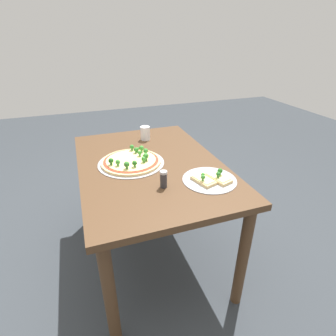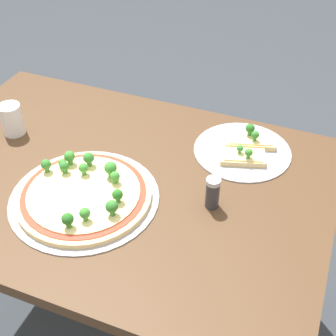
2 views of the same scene
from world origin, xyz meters
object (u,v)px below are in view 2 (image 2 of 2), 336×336
object	(u,v)px
dining_table	(115,201)
condiment_shaker	(213,193)
drinking_cup	(12,119)
pizza_tray_whole	(84,194)
pizza_tray_slice	(245,149)

from	to	relation	value
dining_table	condiment_shaker	bearing A→B (deg)	178.29
drinking_cup	condiment_shaker	bearing A→B (deg)	172.87
pizza_tray_whole	condiment_shaker	distance (m)	0.33
dining_table	pizza_tray_slice	world-z (taller)	pizza_tray_slice
pizza_tray_slice	pizza_tray_whole	bearing A→B (deg)	45.62
pizza_tray_whole	drinking_cup	distance (m)	0.39
dining_table	condiment_shaker	xyz separation A→B (m)	(-0.29, 0.01, 0.14)
pizza_tray_slice	condiment_shaker	size ratio (longest dim) A/B	3.19
dining_table	drinking_cup	world-z (taller)	drinking_cup
dining_table	pizza_tray_slice	distance (m)	0.41
dining_table	pizza_tray_whole	distance (m)	0.15
dining_table	condiment_shaker	world-z (taller)	condiment_shaker
dining_table	drinking_cup	size ratio (longest dim) A/B	12.19
pizza_tray_slice	drinking_cup	world-z (taller)	drinking_cup
pizza_tray_whole	pizza_tray_slice	world-z (taller)	pizza_tray_whole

